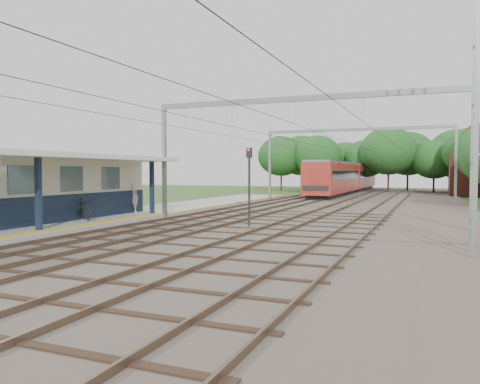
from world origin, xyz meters
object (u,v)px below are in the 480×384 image
Objects in this scene: signal_post at (249,178)px; bicycle at (84,210)px; person at (134,198)px; train at (348,177)px.

bicycle is at bearing -159.12° from signal_post.
person is at bearing 32.70° from bicycle.
bicycle is at bearing -98.18° from train.
signal_post is at bearing -87.46° from train.
bicycle is 8.92m from signal_post.
train is at bearing -87.84° from person.
signal_post is at bearing -41.54° from bicycle.
train reaches higher than person.
person is 0.98× the size of bicycle.
bicycle is at bearing 105.54° from person.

